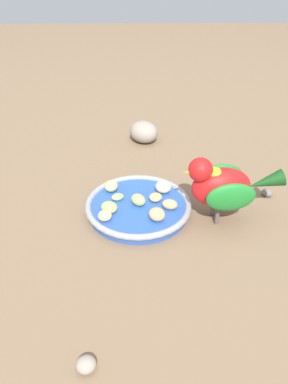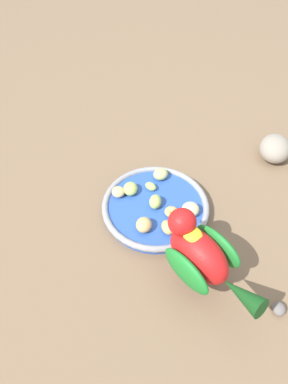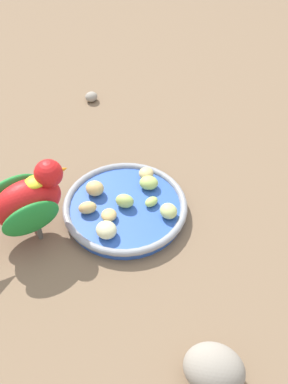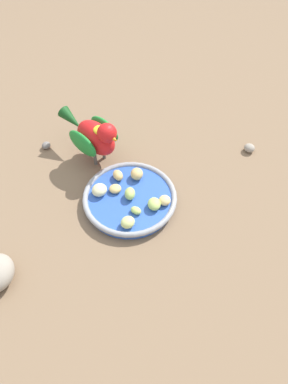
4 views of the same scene
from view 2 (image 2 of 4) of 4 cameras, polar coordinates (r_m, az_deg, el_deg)
The scene contains 14 objects.
ground_plane at distance 0.70m, azimuth 3.61°, elevation -2.43°, with size 4.00×4.00×0.00m, color #7A6047.
feeding_bowl at distance 0.68m, azimuth 1.75°, elevation -2.34°, with size 0.22×0.22×0.03m.
apple_piece_0 at distance 0.66m, azimuth 1.75°, elevation -1.45°, with size 0.03×0.02×0.02m, color #B2CC66.
apple_piece_1 at distance 0.71m, azimuth 2.87°, elevation 3.09°, with size 0.03×0.03×0.02m, color #C6D17A.
apple_piece_2 at distance 0.63m, azimuth -0.03°, elevation -5.68°, with size 0.03×0.03×0.03m, color tan.
apple_piece_3 at distance 0.63m, azimuth 4.09°, elevation -6.09°, with size 0.03×0.02×0.02m, color tan.
apple_piece_4 at distance 0.66m, azimuth 7.98°, elevation -3.00°, with size 0.04×0.03×0.02m, color beige.
apple_piece_5 at distance 0.68m, azimuth -4.46°, elevation 0.03°, with size 0.03×0.03×0.02m, color #E5C67F.
apple_piece_6 at distance 0.70m, azimuth 1.17°, elevation 0.97°, with size 0.03×0.02×0.01m, color #B2CC66.
apple_piece_7 at distance 0.69m, azimuth -2.34°, elevation 0.58°, with size 0.03×0.03×0.02m, color #B2CC66.
apple_piece_8 at distance 0.65m, azimuth 4.78°, elevation -3.43°, with size 0.03×0.03×0.02m, color tan.
parrot at distance 0.54m, azimuth 9.71°, elevation -10.57°, with size 0.20×0.10×0.14m.
rock_large at distance 0.83m, azimuth 21.63°, elevation 6.99°, with size 0.08×0.07×0.06m, color gray.
pebble_0 at distance 0.62m, azimuth 22.24°, elevation -18.14°, with size 0.02×0.02×0.02m, color slate.
Camera 2 is at (-0.34, 0.27, 0.54)m, focal length 30.95 mm.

